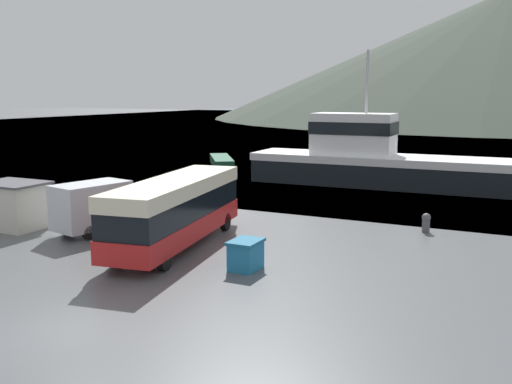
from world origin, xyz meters
The scene contains 10 objects.
ground_plane centered at (0.00, 0.00, 0.00)m, with size 400.00×400.00×0.00m, color #515456.
water_surface centered at (0.00, 138.13, 0.00)m, with size 240.00×240.00×0.00m, color slate.
hill_backdrop centered at (4.15, 169.01, 18.13)m, with size 168.25×168.25×36.26m, color #3D473D.
tour_bus centered at (-2.37, 9.36, 1.77)m, with size 4.08×10.49×3.13m.
delivery_van centered at (-7.38, 9.95, 1.35)m, with size 3.15×5.58×2.58m.
fishing_boat centered at (1.03, 30.95, 1.98)m, with size 19.48×5.13×10.20m.
storage_bin centered at (2.12, 7.56, 0.61)m, with size 1.12×1.46×1.21m.
dock_kiosk centered at (-12.05, 8.62, 1.23)m, with size 3.41×2.57×2.43m.
small_boat centered at (-15.19, 36.26, 0.42)m, with size 5.66×7.11×0.84m.
mooring_bollard centered at (7.53, 17.12, 0.53)m, with size 0.45×0.45×0.98m.
Camera 1 is at (12.15, -12.04, 6.97)m, focal length 40.00 mm.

